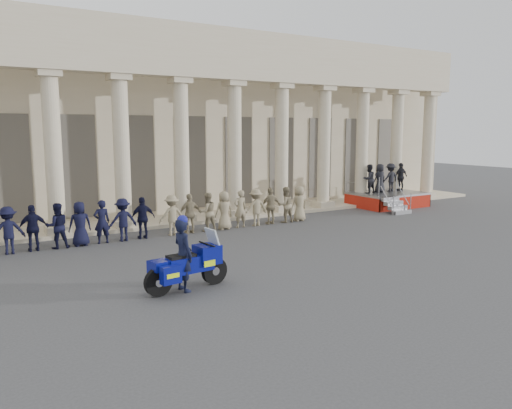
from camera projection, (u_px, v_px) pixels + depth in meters
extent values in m
plane|color=#3A3A3D|center=(249.00, 272.00, 14.51)|extent=(90.00, 90.00, 0.00)
cube|color=#C2B191|center=(107.00, 122.00, 26.56)|extent=(40.00, 10.00, 9.00)
cube|color=#C2B191|center=(149.00, 222.00, 21.96)|extent=(40.00, 2.60, 0.15)
cube|color=#C2B191|center=(150.00, 63.00, 20.29)|extent=(35.80, 1.00, 1.00)
cube|color=#C2B191|center=(149.00, 35.00, 20.12)|extent=(35.80, 1.00, 1.20)
cube|color=#C2B191|center=(58.00, 229.00, 19.26)|extent=(0.90, 0.90, 0.30)
cylinder|color=#C2B191|center=(53.00, 153.00, 18.82)|extent=(0.64, 0.64, 5.60)
cube|color=#C2B191|center=(48.00, 73.00, 18.39)|extent=(0.85, 0.85, 0.24)
cube|color=#C2B191|center=(125.00, 223.00, 20.58)|extent=(0.90, 0.90, 0.30)
cylinder|color=#C2B191|center=(122.00, 151.00, 20.15)|extent=(0.64, 0.64, 5.60)
cube|color=#C2B191|center=(119.00, 77.00, 19.71)|extent=(0.85, 0.85, 0.24)
cube|color=#C2B191|center=(183.00, 217.00, 21.91)|extent=(0.90, 0.90, 0.30)
cylinder|color=#C2B191|center=(182.00, 150.00, 21.47)|extent=(0.64, 0.64, 5.60)
cube|color=#C2B191|center=(180.00, 81.00, 21.04)|extent=(0.85, 0.85, 0.24)
cube|color=#C2B191|center=(235.00, 212.00, 23.24)|extent=(0.90, 0.90, 0.30)
cylinder|color=#C2B191|center=(235.00, 149.00, 22.80)|extent=(0.64, 0.64, 5.60)
cube|color=#C2B191|center=(234.00, 83.00, 22.37)|extent=(0.85, 0.85, 0.24)
cube|color=#C2B191|center=(281.00, 208.00, 24.56)|extent=(0.90, 0.90, 0.30)
cylinder|color=#C2B191|center=(282.00, 148.00, 24.13)|extent=(0.64, 0.64, 5.60)
cube|color=#C2B191|center=(282.00, 86.00, 23.69)|extent=(0.85, 0.85, 0.24)
cube|color=#C2B191|center=(323.00, 204.00, 25.89)|extent=(0.90, 0.90, 0.30)
cylinder|color=#C2B191|center=(324.00, 147.00, 25.45)|extent=(0.64, 0.64, 5.60)
cube|color=#C2B191|center=(325.00, 88.00, 25.02)|extent=(0.85, 0.85, 0.24)
cube|color=#C2B191|center=(360.00, 200.00, 27.21)|extent=(0.90, 0.90, 0.30)
cylinder|color=#C2B191|center=(362.00, 146.00, 26.78)|extent=(0.64, 0.64, 5.60)
cube|color=#C2B191|center=(364.00, 90.00, 26.34)|extent=(0.85, 0.85, 0.24)
cube|color=#C2B191|center=(394.00, 197.00, 28.54)|extent=(0.90, 0.90, 0.30)
cylinder|color=#C2B191|center=(396.00, 145.00, 28.10)|extent=(0.64, 0.64, 5.60)
cube|color=#C2B191|center=(399.00, 92.00, 27.67)|extent=(0.85, 0.85, 0.24)
cube|color=#C2B191|center=(425.00, 194.00, 29.87)|extent=(0.90, 0.90, 0.30)
cylinder|color=#C2B191|center=(428.00, 145.00, 29.43)|extent=(0.64, 0.64, 5.60)
cube|color=#C2B191|center=(430.00, 94.00, 29.00)|extent=(0.85, 0.85, 0.24)
cube|color=black|center=(11.00, 169.00, 19.97)|extent=(1.30, 0.12, 4.20)
cube|color=black|center=(79.00, 167.00, 21.30)|extent=(1.30, 0.12, 4.20)
cube|color=black|center=(138.00, 165.00, 22.63)|extent=(1.30, 0.12, 4.20)
cube|color=black|center=(191.00, 163.00, 23.95)|extent=(1.30, 0.12, 4.20)
cube|color=black|center=(238.00, 161.00, 25.28)|extent=(1.30, 0.12, 4.20)
cube|color=black|center=(281.00, 159.00, 26.60)|extent=(1.30, 0.12, 4.20)
cube|color=black|center=(319.00, 158.00, 27.93)|extent=(1.30, 0.12, 4.20)
cube|color=black|center=(354.00, 157.00, 29.26)|extent=(1.30, 0.12, 4.20)
cube|color=black|center=(386.00, 156.00, 30.58)|extent=(1.30, 0.12, 4.20)
imported|color=black|center=(8.00, 230.00, 16.55)|extent=(1.03, 0.59, 1.60)
imported|color=black|center=(33.00, 228.00, 16.94)|extent=(0.94, 0.39, 1.60)
imported|color=black|center=(57.00, 226.00, 17.33)|extent=(0.78, 0.61, 1.60)
imported|color=black|center=(80.00, 224.00, 17.72)|extent=(0.78, 0.51, 1.60)
imported|color=black|center=(102.00, 222.00, 18.11)|extent=(0.58, 0.38, 1.60)
imported|color=black|center=(123.00, 220.00, 18.50)|extent=(1.03, 0.59, 1.60)
imported|color=black|center=(143.00, 218.00, 18.90)|extent=(0.94, 0.39, 1.60)
imported|color=gray|center=(172.00, 215.00, 19.49)|extent=(1.03, 0.59, 1.60)
imported|color=gray|center=(190.00, 214.00, 19.88)|extent=(0.94, 0.39, 1.60)
imported|color=gray|center=(207.00, 212.00, 20.27)|extent=(0.78, 0.61, 1.60)
imported|color=gray|center=(224.00, 210.00, 20.67)|extent=(0.78, 0.51, 1.60)
imported|color=gray|center=(240.00, 209.00, 21.06)|extent=(0.58, 0.38, 1.60)
imported|color=gray|center=(256.00, 207.00, 21.45)|extent=(1.03, 0.59, 1.60)
imported|color=gray|center=(271.00, 206.00, 21.84)|extent=(0.94, 0.39, 1.60)
imported|color=gray|center=(285.00, 205.00, 22.23)|extent=(0.78, 0.61, 1.60)
imported|color=gray|center=(299.00, 203.00, 22.62)|extent=(0.78, 0.51, 1.60)
cube|color=gray|center=(387.00, 193.00, 27.01)|extent=(3.76, 2.68, 0.10)
cube|color=maroon|center=(406.00, 203.00, 25.94)|extent=(3.76, 0.04, 0.66)
cube|color=maroon|center=(361.00, 203.00, 26.11)|extent=(0.04, 2.68, 0.66)
cube|color=maroon|center=(411.00, 198.00, 28.01)|extent=(0.04, 2.68, 0.66)
cube|color=gray|center=(402.00, 212.00, 24.55)|extent=(1.10, 0.28, 0.19)
cube|color=gray|center=(398.00, 208.00, 24.75)|extent=(1.10, 0.28, 0.19)
cube|color=gray|center=(394.00, 203.00, 24.96)|extent=(1.10, 0.28, 0.19)
cube|color=gray|center=(390.00, 199.00, 25.17)|extent=(1.10, 0.28, 0.19)
cylinder|color=gray|center=(371.00, 181.00, 28.02)|extent=(3.76, 0.04, 0.04)
imported|color=black|center=(369.00, 179.00, 26.44)|extent=(0.75, 0.58, 1.54)
imported|color=black|center=(380.00, 178.00, 26.85)|extent=(0.75, 0.49, 1.54)
imported|color=black|center=(391.00, 177.00, 27.26)|extent=(1.00, 0.57, 1.54)
imported|color=black|center=(401.00, 177.00, 27.67)|extent=(0.90, 0.38, 1.54)
cylinder|color=black|center=(214.00, 271.00, 13.38)|extent=(0.74, 0.24, 0.73)
cylinder|color=black|center=(158.00, 282.00, 12.38)|extent=(0.74, 0.24, 0.73)
cube|color=navy|center=(189.00, 264.00, 12.86)|extent=(1.31, 0.61, 0.42)
cube|color=navy|center=(207.00, 254.00, 13.17)|extent=(0.67, 0.64, 0.50)
cube|color=silver|center=(207.00, 263.00, 13.21)|extent=(0.28, 0.36, 0.13)
cube|color=#B2BFCC|center=(213.00, 239.00, 13.23)|extent=(0.29, 0.53, 0.59)
cube|color=black|center=(181.00, 257.00, 12.70)|extent=(0.76, 0.45, 0.11)
cube|color=navy|center=(160.00, 266.00, 12.35)|extent=(0.43, 0.42, 0.24)
cube|color=navy|center=(171.00, 275.00, 12.16)|extent=(0.52, 0.30, 0.44)
cube|color=#CCF10C|center=(171.00, 275.00, 12.16)|extent=(0.36, 0.30, 0.11)
cube|color=navy|center=(158.00, 268.00, 12.72)|extent=(0.52, 0.30, 0.44)
cube|color=#CCF10C|center=(158.00, 268.00, 12.72)|extent=(0.36, 0.30, 0.11)
cylinder|color=silver|center=(165.00, 278.00, 12.79)|extent=(0.67, 0.19, 0.11)
cylinder|color=black|center=(207.00, 244.00, 13.13)|extent=(0.13, 0.77, 0.04)
imported|color=black|center=(183.00, 255.00, 12.72)|extent=(0.53, 0.74, 1.89)
sphere|color=navy|center=(182.00, 220.00, 12.59)|extent=(0.28, 0.28, 0.28)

